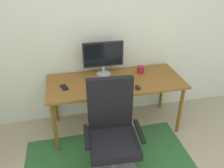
{
  "coord_description": "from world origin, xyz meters",
  "views": [
    {
      "loc": [
        -0.44,
        -0.61,
        2.03
      ],
      "look_at": [
        0.03,
        1.53,
        0.8
      ],
      "focal_mm": 36.53,
      "sensor_mm": 36.0,
      "label": 1
    }
  ],
  "objects": [
    {
      "name": "monitor",
      "position": [
        0.02,
        1.99,
        0.96
      ],
      "size": [
        0.51,
        0.18,
        0.43
      ],
      "color": "#B2B2B7",
      "rests_on": "desk"
    },
    {
      "name": "coffee_cup",
      "position": [
        0.5,
        1.93,
        0.75
      ],
      "size": [
        0.09,
        0.09,
        0.09
      ],
      "primitive_type": "cylinder",
      "color": "maroon",
      "rests_on": "desk"
    },
    {
      "name": "keyboard",
      "position": [
        -0.01,
        1.54,
        0.71
      ],
      "size": [
        0.43,
        0.13,
        0.02
      ],
      "primitive_type": "cube",
      "color": "white",
      "rests_on": "desk"
    },
    {
      "name": "desk",
      "position": [
        0.13,
        1.78,
        0.64
      ],
      "size": [
        1.66,
        0.69,
        0.7
      ],
      "color": "brown",
      "rests_on": "ground"
    },
    {
      "name": "office_chair",
      "position": [
        -0.08,
        1.04,
        0.44
      ],
      "size": [
        0.56,
        0.52,
        1.07
      ],
      "rotation": [
        0.0,
        0.0,
        -0.06
      ],
      "color": "slate",
      "rests_on": "ground"
    },
    {
      "name": "wall_back",
      "position": [
        0.0,
        2.2,
        1.3
      ],
      "size": [
        6.0,
        0.1,
        2.6
      ],
      "primitive_type": "cube",
      "color": "silver",
      "rests_on": "ground"
    },
    {
      "name": "computer_mouse",
      "position": [
        0.34,
        1.54,
        0.72
      ],
      "size": [
        0.06,
        0.1,
        0.03
      ],
      "primitive_type": "ellipsoid",
      "color": "black",
      "rests_on": "desk"
    },
    {
      "name": "cell_phone",
      "position": [
        -0.49,
        1.74,
        0.71
      ],
      "size": [
        0.11,
        0.15,
        0.01
      ],
      "primitive_type": "cube",
      "rotation": [
        0.0,
        0.0,
        0.3
      ],
      "color": "black",
      "rests_on": "desk"
    }
  ]
}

